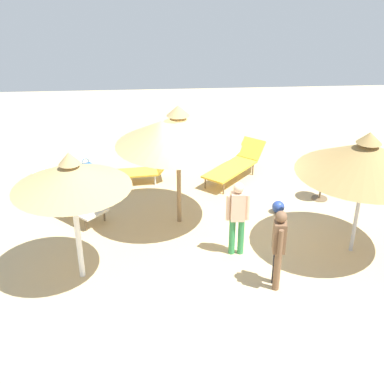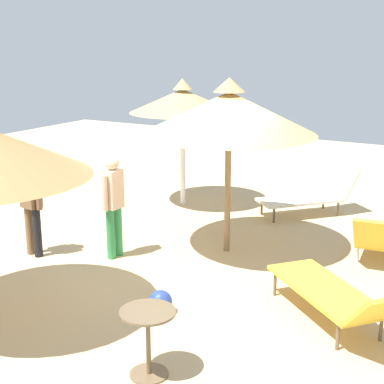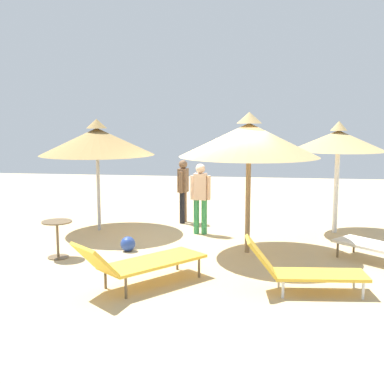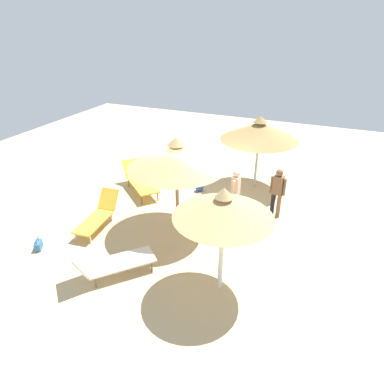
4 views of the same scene
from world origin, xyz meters
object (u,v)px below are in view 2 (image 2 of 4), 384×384
at_px(parasol_umbrella_back, 183,101).
at_px(parasol_umbrella_far_right, 229,113).
at_px(person_standing_near_right, 31,200).
at_px(person_standing_center, 113,200).
at_px(lounge_chair_near_left, 313,195).
at_px(beach_ball, 160,302).
at_px(lounge_chair_front, 378,235).
at_px(side_table_round, 148,332).
at_px(lounge_chair_edge, 338,294).

relative_size(parasol_umbrella_back, parasol_umbrella_far_right, 0.93).
height_order(parasol_umbrella_far_right, person_standing_near_right, parasol_umbrella_far_right).
relative_size(person_standing_near_right, person_standing_center, 0.99).
xyz_separation_m(lounge_chair_near_left, beach_ball, (-0.33, -5.04, -0.25)).
height_order(lounge_chair_front, side_table_round, lounge_chair_front).
bearing_deg(lounge_chair_edge, lounge_chair_front, 91.66).
bearing_deg(beach_ball, parasol_umbrella_far_right, 95.97).
relative_size(parasol_umbrella_back, lounge_chair_front, 1.37).
bearing_deg(parasol_umbrella_far_right, beach_ball, -84.03).
height_order(parasol_umbrella_back, parasol_umbrella_far_right, parasol_umbrella_far_right).
xyz_separation_m(lounge_chair_front, person_standing_center, (-3.62, -2.01, 0.56)).
bearing_deg(parasol_umbrella_back, person_standing_near_right, -98.93).
height_order(parasol_umbrella_back, side_table_round, parasol_umbrella_back).
bearing_deg(lounge_chair_front, lounge_chair_near_left, 132.82).
relative_size(parasol_umbrella_far_right, lounge_chair_edge, 1.32).
xyz_separation_m(lounge_chair_near_left, side_table_round, (0.31, -6.26, 0.09)).
distance_m(person_standing_center, side_table_round, 3.43).
height_order(parasol_umbrella_far_right, lounge_chair_front, parasol_umbrella_far_right).
bearing_deg(person_standing_center, parasol_umbrella_back, 100.54).
distance_m(lounge_chair_edge, beach_ball, 2.17).
height_order(parasol_umbrella_back, lounge_chair_edge, parasol_umbrella_back).
bearing_deg(lounge_chair_front, side_table_round, -106.22).
bearing_deg(person_standing_near_right, person_standing_center, 26.64).
relative_size(side_table_round, beach_ball, 2.39).
height_order(parasol_umbrella_far_right, lounge_chair_near_left, parasol_umbrella_far_right).
bearing_deg(side_table_round, parasol_umbrella_back, 117.29).
bearing_deg(person_standing_center, side_table_round, -47.13).
distance_m(parasol_umbrella_back, lounge_chair_edge, 5.88).
relative_size(lounge_chair_near_left, lounge_chair_front, 0.99).
height_order(person_standing_center, side_table_round, person_standing_center).
height_order(person_standing_center, beach_ball, person_standing_center).
relative_size(parasol_umbrella_back, lounge_chair_edge, 1.23).
bearing_deg(person_standing_center, lounge_chair_edge, -8.08).
height_order(lounge_chair_near_left, lounge_chair_edge, lounge_chair_near_left).
bearing_deg(parasol_umbrella_far_right, person_standing_center, -141.77).
height_order(lounge_chair_near_left, person_standing_near_right, person_standing_near_right).
bearing_deg(lounge_chair_front, parasol_umbrella_back, 165.26).
bearing_deg(person_standing_near_right, lounge_chair_near_left, 53.95).
height_order(parasol_umbrella_back, person_standing_near_right, parasol_umbrella_back).
bearing_deg(side_table_round, lounge_chair_front, 73.78).
height_order(lounge_chair_front, person_standing_center, person_standing_center).
relative_size(parasol_umbrella_back, person_standing_center, 1.59).
xyz_separation_m(parasol_umbrella_back, person_standing_center, (0.58, -3.12, -1.22)).
bearing_deg(side_table_round, person_standing_center, 132.87).
distance_m(lounge_chair_front, person_standing_center, 4.18).
xyz_separation_m(parasol_umbrella_far_right, beach_ball, (0.25, -2.40, -2.10)).
xyz_separation_m(person_standing_center, beach_ball, (1.68, -1.28, -0.78)).
bearing_deg(lounge_chair_front, beach_ball, -120.66).
relative_size(lounge_chair_front, lounge_chair_edge, 0.90).
distance_m(lounge_chair_near_left, beach_ball, 5.06).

